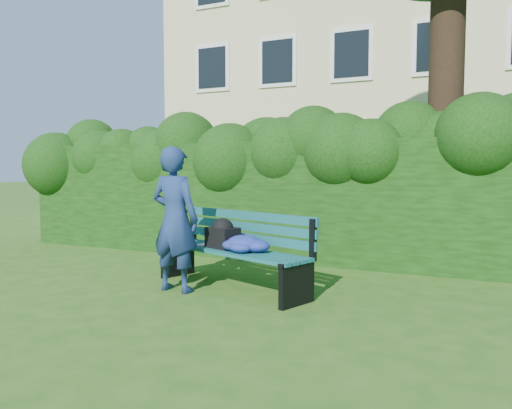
% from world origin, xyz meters
% --- Properties ---
extents(ground, '(80.00, 80.00, 0.00)m').
position_xyz_m(ground, '(0.00, 0.00, 0.00)').
color(ground, '#2D5915').
rests_on(ground, ground).
extents(apartment_building, '(16.00, 8.08, 12.00)m').
position_xyz_m(apartment_building, '(-0.00, 13.99, 6.00)').
color(apartment_building, '#CFC68A').
rests_on(apartment_building, ground).
extents(hedge, '(10.00, 1.00, 1.80)m').
position_xyz_m(hedge, '(0.00, 2.20, 0.90)').
color(hedge, black).
rests_on(hedge, ground).
extents(park_bench, '(2.18, 1.23, 0.89)m').
position_xyz_m(park_bench, '(-0.01, 0.05, 0.50)').
color(park_bench, '#0F484D').
rests_on(park_bench, ground).
extents(man_reading, '(0.62, 0.43, 1.65)m').
position_xyz_m(man_reading, '(-0.58, -0.33, 0.82)').
color(man_reading, navy).
rests_on(man_reading, ground).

